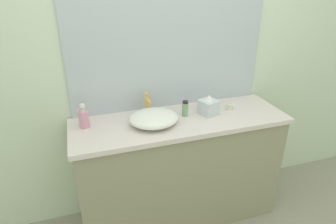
# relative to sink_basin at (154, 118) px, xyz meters

# --- Properties ---
(bathroom_wall_rear) EXTENTS (6.00, 0.06, 2.60)m
(bathroom_wall_rear) POSITION_rel_sink_basin_xyz_m (0.19, 0.32, 0.34)
(bathroom_wall_rear) COLOR silver
(bathroom_wall_rear) RESTS_ON ground
(vanity_counter) EXTENTS (1.59, 0.52, 0.91)m
(vanity_counter) POSITION_rel_sink_basin_xyz_m (0.21, 0.02, -0.50)
(vanity_counter) COLOR gray
(vanity_counter) RESTS_ON ground
(wall_mirror_panel) EXTENTS (1.51, 0.01, 1.02)m
(wall_mirror_panel) POSITION_rel_sink_basin_xyz_m (0.21, 0.28, 0.46)
(wall_mirror_panel) COLOR #B2BCC6
(wall_mirror_panel) RESTS_ON vanity_counter
(sink_basin) EXTENTS (0.35, 0.31, 0.09)m
(sink_basin) POSITION_rel_sink_basin_xyz_m (0.00, 0.00, 0.00)
(sink_basin) COLOR white
(sink_basin) RESTS_ON vanity_counter
(faucet) EXTENTS (0.03, 0.13, 0.16)m
(faucet) POSITION_rel_sink_basin_xyz_m (0.00, 0.17, 0.05)
(faucet) COLOR gold
(faucet) RESTS_ON vanity_counter
(soap_dispenser) EXTENTS (0.07, 0.07, 0.18)m
(soap_dispenser) POSITION_rel_sink_basin_xyz_m (-0.47, 0.11, 0.03)
(soap_dispenser) COLOR pink
(soap_dispenser) RESTS_ON vanity_counter
(lotion_bottle) EXTENTS (0.05, 0.05, 0.12)m
(lotion_bottle) POSITION_rel_sink_basin_xyz_m (0.26, 0.06, 0.01)
(lotion_bottle) COLOR #7EA47B
(lotion_bottle) RESTS_ON vanity_counter
(tissue_box) EXTENTS (0.15, 0.15, 0.15)m
(tissue_box) POSITION_rel_sink_basin_xyz_m (0.44, 0.03, 0.02)
(tissue_box) COLOR silver
(tissue_box) RESTS_ON vanity_counter
(candle_jar) EXTENTS (0.05, 0.05, 0.04)m
(candle_jar) POSITION_rel_sink_basin_xyz_m (0.63, 0.06, -0.03)
(candle_jar) COLOR silver
(candle_jar) RESTS_ON vanity_counter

